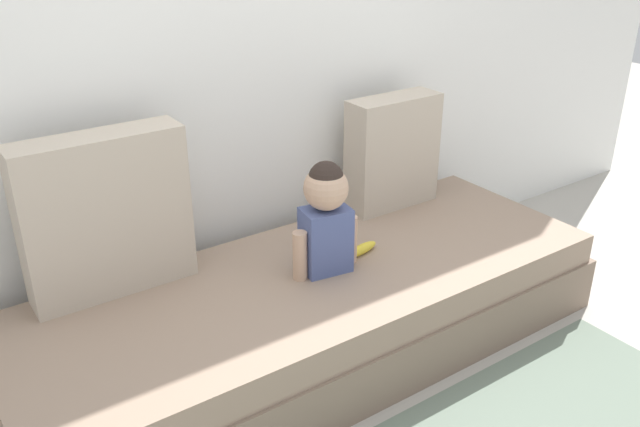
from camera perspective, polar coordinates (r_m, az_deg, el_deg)
The scene contains 7 objects.
ground_plane at distance 2.82m, azimuth -0.46°, elevation -11.53°, with size 12.00×12.00×0.00m, color #B2ADA3.
back_wall at distance 2.79m, azimuth -7.39°, elevation 15.59°, with size 5.63×0.10×2.47m, color white.
couch at distance 2.72m, azimuth -0.47°, elevation -8.48°, with size 2.43×0.87×0.37m.
throw_pillow_left at distance 2.51m, azimuth -17.71°, elevation -0.14°, with size 0.59×0.16×0.60m, color #C1B29E.
throw_pillow_right at distance 3.13m, azimuth 6.16°, elevation 5.19°, with size 0.45×0.16×0.52m, color #C1B29E.
toddler at distance 2.54m, azimuth 0.50°, elevation -0.01°, with size 0.29×0.17×0.45m.
banana at distance 2.76m, azimuth 3.54°, elevation -3.05°, with size 0.17×0.04×0.04m, color yellow.
Camera 1 is at (-1.27, -1.87, 1.69)m, focal length 37.72 mm.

